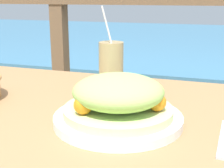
# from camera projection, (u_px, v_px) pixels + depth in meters

# --- Properties ---
(patio_table) EXTENTS (1.20, 0.78, 0.72)m
(patio_table) POSITION_uv_depth(u_px,v_px,m) (76.00, 148.00, 0.79)
(patio_table) COLOR #997047
(patio_table) RESTS_ON ground_plane
(railing_fence) EXTENTS (2.80, 0.08, 1.05)m
(railing_fence) POSITION_uv_depth(u_px,v_px,m) (146.00, 50.00, 1.49)
(railing_fence) COLOR brown
(railing_fence) RESTS_ON ground_plane
(sea_backdrop) EXTENTS (12.00, 4.00, 0.51)m
(sea_backdrop) POSITION_uv_depth(u_px,v_px,m) (187.00, 58.00, 3.91)
(sea_backdrop) COLOR teal
(sea_backdrop) RESTS_ON ground_plane
(salad_plate) EXTENTS (0.29, 0.29, 0.11)m
(salad_plate) POSITION_uv_depth(u_px,v_px,m) (118.00, 103.00, 0.69)
(salad_plate) COLOR white
(salad_plate) RESTS_ON patio_table
(drink_glass) EXTENTS (0.07, 0.07, 0.25)m
(drink_glass) POSITION_uv_depth(u_px,v_px,m) (111.00, 68.00, 0.89)
(drink_glass) COLOR tan
(drink_glass) RESTS_ON patio_table
(knife) EXTENTS (0.03, 0.18, 0.00)m
(knife) POSITION_uv_depth(u_px,v_px,m) (224.00, 138.00, 0.62)
(knife) COLOR silver
(knife) RESTS_ON patio_table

